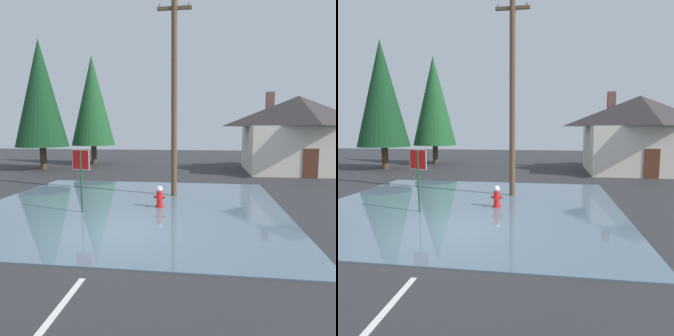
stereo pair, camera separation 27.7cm
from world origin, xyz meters
TOP-DOWN VIEW (x-y plane):
  - ground_plane at (0.00, 0.00)m, footprint 80.00×80.00m
  - flood_puddle at (-0.46, 3.25)m, footprint 12.62×11.80m
  - lane_stop_bar at (0.14, -1.70)m, footprint 3.07×0.32m
  - lane_center_stripe at (0.14, -4.89)m, footprint 0.24×3.50m
  - stop_sign_near at (-2.06, 1.98)m, footprint 0.76×0.20m
  - fire_hydrant at (0.82, 3.17)m, footprint 0.47×0.41m
  - utility_pole at (1.16, 5.55)m, footprint 1.60×0.28m
  - house at (9.66, 15.84)m, footprint 8.24×7.52m
  - pine_tree_tall_left at (-7.96, 18.78)m, footprint 4.01×4.01m
  - pine_tree_mid_left at (-10.66, 14.46)m, footprint 4.17×4.17m

SIDE VIEW (x-z plane):
  - ground_plane at x=0.00m, z-range -0.10..0.00m
  - lane_stop_bar at x=0.14m, z-range 0.00..0.01m
  - lane_center_stripe at x=0.14m, z-range 0.00..0.01m
  - flood_puddle at x=-0.46m, z-range 0.00..0.04m
  - fire_hydrant at x=0.82m, z-range -0.01..0.93m
  - stop_sign_near at x=-2.06m, z-range 0.55..3.04m
  - house at x=9.66m, z-range -0.12..6.17m
  - utility_pole at x=1.16m, z-range 0.18..9.57m
  - pine_tree_tall_left at x=-7.96m, z-range 0.89..10.92m
  - pine_tree_mid_left at x=-10.66m, z-range 0.92..11.34m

